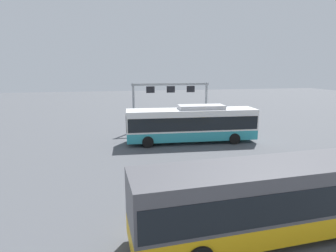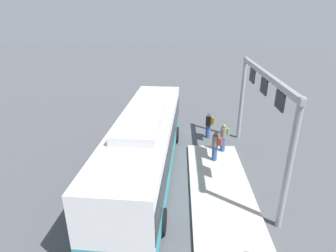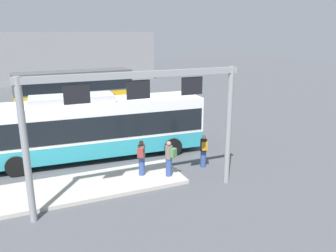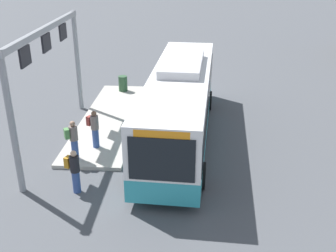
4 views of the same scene
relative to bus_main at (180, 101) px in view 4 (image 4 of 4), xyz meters
name	(u,v)px [view 4 (image 4 of 4)]	position (x,y,z in m)	size (l,w,h in m)	color
ground_plane	(180,137)	(0.01, 0.00, -1.81)	(120.00, 120.00, 0.00)	#4C4F54
platform_curb	(111,119)	(-1.72, -3.56, -1.73)	(10.00, 2.80, 0.16)	#B2ADA3
bus_main	(180,101)	(0.00, 0.00, 0.00)	(12.00, 3.17, 3.46)	teal
person_boarding	(74,170)	(4.81, -3.52, -0.92)	(0.45, 0.59, 1.67)	#334C8C
person_waiting_near	(94,128)	(1.53, -3.57, -0.76)	(0.52, 0.60, 1.67)	#334C8C
person_waiting_mid	(73,139)	(2.66, -4.16, -0.76)	(0.52, 0.61, 1.67)	#334C8C
platform_sign_gantry	(49,61)	(0.82, -5.48, 1.90)	(8.53, 0.24, 5.20)	gray
trash_bin	(123,83)	(-5.85, -3.64, -1.20)	(0.52, 0.52, 0.90)	#2D5133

